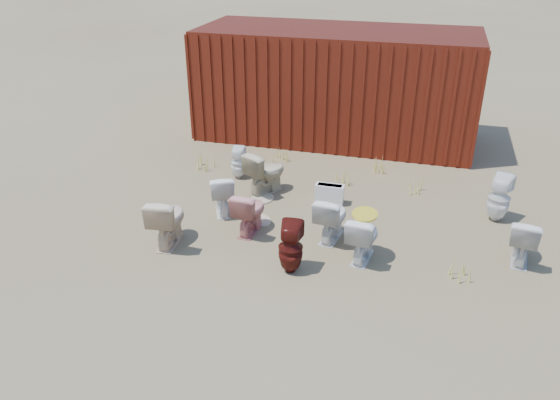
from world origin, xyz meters
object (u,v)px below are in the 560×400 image
(shipping_container, at_px, (336,85))
(toilet_back_beige_left, at_px, (168,220))
(toilet_front_pink, at_px, (250,212))
(toilet_front_c, at_px, (331,217))
(toilet_back_a, at_px, (238,163))
(toilet_back_e, at_px, (499,198))
(toilet_front_maroon, at_px, (291,248))
(toilet_back_beige_right, at_px, (266,172))
(toilet_back_yellowlid, at_px, (363,237))
(toilet_front_e, at_px, (523,239))
(toilet_front_a, at_px, (222,193))
(loose_tank, at_px, (330,194))

(shipping_container, height_order, toilet_back_beige_left, shipping_container)
(toilet_front_pink, bearing_deg, toilet_front_c, -168.92)
(toilet_back_a, xyz_separation_m, toilet_back_e, (4.68, -0.44, 0.09))
(toilet_front_maroon, xyz_separation_m, toilet_back_beige_right, (-1.08, 2.35, 0.01))
(toilet_back_a, distance_m, toilet_back_yellowlid, 3.49)
(toilet_back_yellowlid, bearing_deg, toilet_back_beige_right, -33.76)
(toilet_front_e, relative_size, toilet_back_a, 1.15)
(toilet_front_pink, bearing_deg, toilet_back_e, -153.99)
(toilet_back_beige_left, distance_m, toilet_back_e, 5.34)
(shipping_container, bearing_deg, toilet_back_beige_left, -105.79)
(toilet_back_beige_right, relative_size, toilet_back_yellowlid, 1.10)
(toilet_front_a, bearing_deg, toilet_back_beige_right, -143.13)
(toilet_front_pink, distance_m, toilet_back_yellowlid, 1.86)
(shipping_container, bearing_deg, toilet_back_e, -44.41)
(shipping_container, height_order, toilet_front_maroon, shipping_container)
(shipping_container, relative_size, toilet_front_c, 8.11)
(toilet_back_beige_left, bearing_deg, toilet_back_e, -162.80)
(loose_tank, bearing_deg, toilet_back_yellowlid, -64.28)
(toilet_back_beige_left, bearing_deg, toilet_front_a, -116.04)
(toilet_front_pink, relative_size, toilet_back_yellowlid, 0.99)
(toilet_front_a, height_order, toilet_back_beige_left, toilet_back_beige_left)
(toilet_back_beige_right, height_order, toilet_back_e, toilet_back_e)
(toilet_front_a, xyz_separation_m, toilet_back_yellowlid, (2.50, -0.80, 0.00))
(toilet_back_a, xyz_separation_m, toilet_back_beige_left, (-0.21, -2.58, 0.09))
(toilet_front_e, bearing_deg, toilet_front_maroon, 28.41)
(toilet_front_c, relative_size, toilet_back_beige_right, 0.93)
(toilet_front_pink, xyz_separation_m, toilet_front_c, (1.28, 0.14, 0.01))
(toilet_front_c, bearing_deg, toilet_front_maroon, 78.11)
(toilet_front_pink, bearing_deg, shipping_container, -90.64)
(toilet_back_beige_right, relative_size, loose_tank, 1.59)
(toilet_back_beige_left, distance_m, loose_tank, 2.92)
(toilet_back_beige_left, height_order, toilet_back_yellowlid, toilet_back_beige_left)
(toilet_front_e, xyz_separation_m, toilet_back_beige_right, (-4.23, 1.18, 0.04))
(toilet_back_beige_left, xyz_separation_m, toilet_back_beige_right, (0.90, 2.12, -0.00))
(toilet_back_a, bearing_deg, toilet_front_pink, 109.28)
(toilet_front_e, relative_size, toilet_back_beige_left, 0.89)
(loose_tank, bearing_deg, toilet_front_a, -154.43)
(shipping_container, relative_size, toilet_back_beige_left, 7.47)
(toilet_front_e, distance_m, toilet_back_a, 5.20)
(toilet_back_a, bearing_deg, toilet_back_e, 169.35)
(toilet_front_maroon, bearing_deg, toilet_front_pink, -48.97)
(toilet_front_pink, distance_m, toilet_front_maroon, 1.28)
(toilet_back_e, bearing_deg, toilet_back_beige_right, 19.69)
(toilet_front_e, bearing_deg, toilet_back_a, -10.39)
(toilet_back_a, bearing_deg, toilet_back_yellowlid, 135.42)
(toilet_back_yellowlid, xyz_separation_m, toilet_back_e, (1.97, 1.78, 0.04))
(toilet_front_e, relative_size, toilet_back_beige_right, 0.90)
(toilet_back_beige_left, bearing_deg, toilet_back_beige_right, -119.61)
(toilet_back_beige_left, xyz_separation_m, loose_tank, (2.11, 2.00, -0.23))
(toilet_front_a, distance_m, toilet_back_yellowlid, 2.62)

